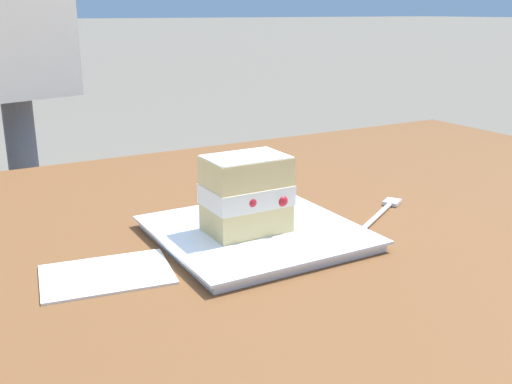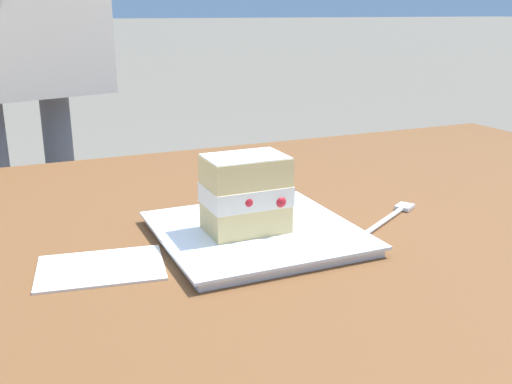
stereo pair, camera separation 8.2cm
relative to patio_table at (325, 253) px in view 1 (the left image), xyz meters
name	(u,v)px [view 1 (the left image)]	position (x,y,z in m)	size (l,w,h in m)	color
patio_table	(325,253)	(0.00, 0.00, 0.00)	(1.53, 1.03, 0.69)	brown
dessert_plate	(256,233)	(0.17, 0.06, 0.09)	(0.27, 0.27, 0.02)	white
cake_slice	(246,194)	(0.18, 0.06, 0.15)	(0.11, 0.08, 0.11)	#E0C17A
dessert_fork	(381,212)	(-0.06, 0.07, 0.08)	(0.15, 0.10, 0.01)	silver
paper_napkin	(106,274)	(0.38, 0.07, 0.08)	(0.17, 0.13, 0.00)	silver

